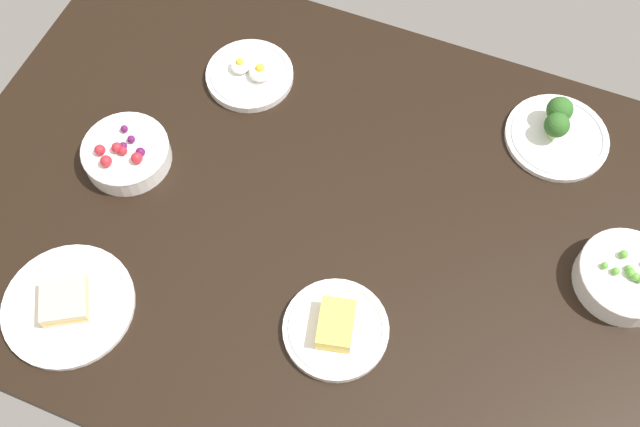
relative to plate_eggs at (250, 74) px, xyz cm
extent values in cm
cube|color=black|center=(25.17, -24.61, -3.22)|extent=(139.81, 97.02, 4.00)
cylinder|color=white|center=(-0.09, -0.02, -0.44)|extent=(17.61, 17.61, 1.57)
torus|color=#B7B7BC|center=(-0.09, -0.02, 0.35)|extent=(16.00, 16.00, 0.50)
ellipsoid|color=white|center=(-2.09, 0.22, 1.46)|extent=(4.05, 4.05, 2.23)
sphere|color=yellow|center=(-2.09, 0.22, 2.46)|extent=(1.62, 1.62, 1.62)
ellipsoid|color=white|center=(2.36, 0.09, 1.61)|extent=(4.60, 4.60, 2.53)
sphere|color=yellow|center=(2.36, 0.09, 2.75)|extent=(1.84, 1.84, 1.84)
cylinder|color=white|center=(60.90, 8.68, -0.69)|extent=(19.86, 19.86, 1.06)
torus|color=#B7B7BC|center=(60.90, 8.68, -0.16)|extent=(17.98, 17.98, 0.50)
cylinder|color=#9EBC72|center=(59.51, 11.54, 0.93)|extent=(1.76, 1.76, 2.17)
sphere|color=#2D6023|center=(59.51, 11.54, 3.90)|extent=(5.03, 5.03, 5.03)
cylinder|color=#9EBC72|center=(59.85, 8.04, 0.89)|extent=(1.68, 1.68, 2.09)
sphere|color=#2D6023|center=(59.85, 8.04, 3.74)|extent=(4.80, 4.80, 4.80)
cylinder|color=white|center=(-8.30, -56.55, -0.69)|extent=(22.64, 22.64, 1.06)
torus|color=#B7B7BC|center=(-8.30, -56.55, -0.16)|extent=(20.43, 20.43, 0.50)
cube|color=beige|center=(-8.30, -56.55, 0.44)|extent=(10.47, 10.51, 1.20)
cube|color=#E5B24C|center=(-8.30, -56.55, 1.44)|extent=(10.47, 10.51, 0.80)
cube|color=beige|center=(-8.30, -56.55, 2.44)|extent=(10.47, 10.51, 1.20)
cylinder|color=white|center=(35.65, -43.44, -0.49)|extent=(17.91, 17.91, 1.47)
torus|color=#B7B7BC|center=(35.65, -43.44, 0.24)|extent=(16.26, 16.26, 0.50)
cube|color=#F2D14C|center=(35.65, -43.44, 1.95)|extent=(7.50, 9.38, 3.42)
cylinder|color=white|center=(-13.24, -26.48, 0.76)|extent=(16.30, 16.30, 3.97)
torus|color=white|center=(-13.24, -26.48, 2.74)|extent=(16.45, 16.45, 0.80)
sphere|color=#59144C|center=(-13.33, -26.49, 3.50)|extent=(1.51, 1.51, 1.51)
sphere|color=#B2232D|center=(-14.42, -30.73, 3.84)|extent=(2.18, 2.18, 2.18)
sphere|color=#B2232D|center=(-16.73, -28.98, 3.76)|extent=(2.03, 2.03, 2.03)
sphere|color=#59144C|center=(-15.03, -23.03, 3.46)|extent=(1.42, 1.42, 1.42)
sphere|color=#59144C|center=(-12.69, -24.24, 3.48)|extent=(1.48, 1.48, 1.48)
sphere|color=#B2232D|center=(-12.82, -27.48, 3.57)|extent=(1.65, 1.65, 1.65)
sphere|color=#B2232D|center=(-9.55, -28.02, 3.81)|extent=(2.14, 2.14, 2.14)
sphere|color=#59144C|center=(-9.65, -26.54, 3.62)|extent=(1.76, 1.76, 1.76)
sphere|color=#B2232D|center=(-14.10, -27.34, 3.74)|extent=(1.99, 1.99, 1.99)
cylinder|color=white|center=(78.33, -16.62, 1.00)|extent=(16.64, 16.64, 4.44)
torus|color=white|center=(78.33, -16.62, 3.22)|extent=(16.78, 16.78, 0.80)
sphere|color=#599E38|center=(77.90, -16.22, 3.78)|extent=(1.11, 1.11, 1.11)
sphere|color=#599E38|center=(76.04, -17.68, 3.91)|extent=(1.37, 1.37, 1.37)
sphere|color=#599E38|center=(78.41, -17.09, 4.00)|extent=(1.56, 1.56, 1.56)
sphere|color=#599E38|center=(79.30, -17.48, 3.97)|extent=(1.50, 1.50, 1.50)
sphere|color=#599E38|center=(80.07, -17.54, 3.96)|extent=(1.47, 1.47, 1.47)
sphere|color=#599E38|center=(78.32, -16.49, 3.81)|extent=(1.17, 1.17, 1.17)
sphere|color=#599E38|center=(74.10, -17.30, 3.85)|extent=(1.26, 1.26, 1.26)
sphere|color=#599E38|center=(76.65, -14.08, 3.98)|extent=(1.51, 1.51, 1.51)
camera|label=1|loc=(48.87, -83.11, 118.95)|focal=41.87mm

